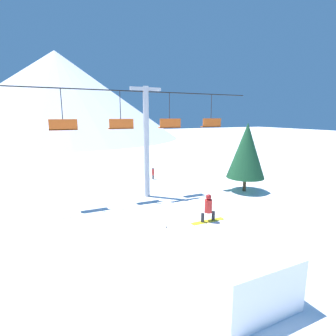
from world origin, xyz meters
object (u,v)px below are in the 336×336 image
Objects in this scene: snow_ramp at (227,264)px; pine_tree_near at (246,151)px; snowboarder at (208,208)px; distant_skier at (153,173)px.

snow_ramp is 0.74× the size of pine_tree_near.
snow_ramp is at bearing -100.45° from snowboarder.
distant_skier is at bearing 76.66° from snowboarder.
snowboarder is at bearing 79.55° from snow_ramp.
pine_tree_near reaches higher than snowboarder.
snowboarder is at bearing -138.98° from pine_tree_near.
snowboarder is 1.28× the size of distant_skier.
pine_tree_near is 9.59m from distant_skier.
pine_tree_near is at bearing 45.87° from snow_ramp.
snow_ramp is 13.86m from pine_tree_near.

